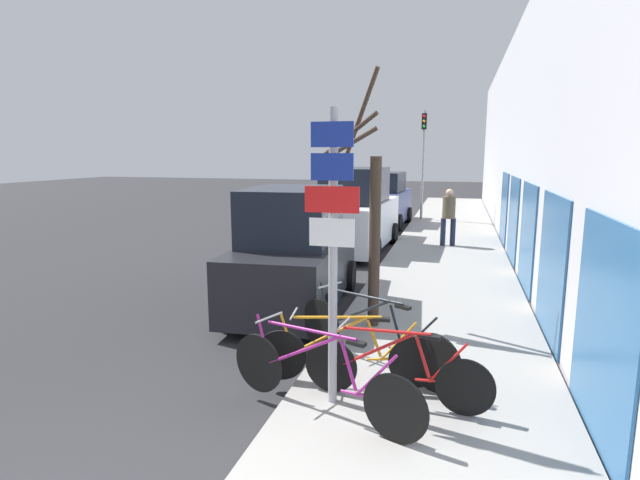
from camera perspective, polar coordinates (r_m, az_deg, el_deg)
name	(u,v)px	position (r m, az deg, el deg)	size (l,w,h in m)	color
ground_plane	(350,260)	(13.91, 3.41, -2.25)	(80.00, 80.00, 0.00)	#28282B
sidewalk_curb	(448,244)	(16.35, 14.46, -0.44)	(3.20, 32.00, 0.15)	gray
building_facade	(514,143)	(16.09, 21.28, 10.29)	(0.23, 32.00, 6.50)	#BCBCC1
signpost	(333,243)	(5.34, 1.46, -0.31)	(0.59, 0.12, 3.25)	#939399
bicycle_0	(320,378)	(5.52, 0.02, -15.53)	(2.34, 0.92, 0.96)	black
bicycle_1	(395,371)	(5.81, 8.56, -14.62)	(2.15, 0.44, 0.87)	black
bicycle_2	(347,354)	(6.20, 3.10, -12.86)	(2.25, 0.48, 0.88)	black
bicycle_3	(372,337)	(6.65, 5.95, -10.94)	(2.29, 1.36, 0.98)	black
parked_car_0	(294,255)	(9.41, -2.94, -1.72)	(2.14, 4.26, 2.30)	black
parked_car_1	(357,214)	(15.07, 4.20, 3.02)	(2.11, 4.86, 2.50)	silver
parked_car_2	(383,201)	(20.36, 7.19, 4.40)	(2.09, 4.19, 2.17)	navy
pedestrian_near	(449,213)	(15.52, 14.50, 3.00)	(0.44, 0.38, 1.72)	#1E2338
street_tree	(371,223)	(7.98, 5.87, 1.97)	(1.07, 0.64, 4.07)	#3D2D23
traffic_light	(423,150)	(21.40, 11.73, 10.01)	(0.20, 0.30, 4.50)	#939399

